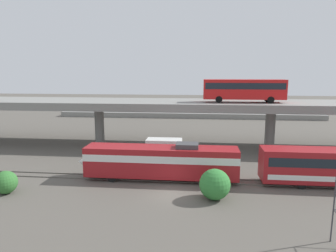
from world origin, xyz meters
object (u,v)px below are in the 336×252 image
at_px(parked_car_3, 121,108).
at_px(parked_car_4, 106,106).
at_px(parked_car_2, 294,108).
at_px(service_truck_east, 171,150).
at_px(parked_car_1, 301,110).
at_px(train_locomotive, 154,160).
at_px(parked_car_5, 224,109).
at_px(parked_car_0, 146,108).
at_px(transit_bus_on_overpass, 244,89).

xyz_separation_m(parked_car_3, parked_car_4, (-5.37, 4.44, -0.00)).
distance_m(parked_car_2, parked_car_3, 46.89).
height_order(service_truck_east, parked_car_1, service_truck_east).
distance_m(parked_car_2, parked_car_4, 52.12).
xyz_separation_m(train_locomotive, parked_car_5, (11.32, 50.32, -0.13)).
bearing_deg(parked_car_2, parked_car_1, -84.42).
xyz_separation_m(parked_car_2, parked_car_5, (-18.87, -2.71, -0.00)).
bearing_deg(parked_car_2, service_truck_east, -122.12).
bearing_deg(service_truck_east, parked_car_0, 104.26).
xyz_separation_m(parked_car_2, parked_car_4, (-52.12, 0.78, -0.00)).
distance_m(service_truck_east, parked_car_1, 51.11).
bearing_deg(parked_car_0, transit_bus_on_overpass, 121.17).
height_order(train_locomotive, parked_car_2, train_locomotive).
distance_m(train_locomotive, service_truck_east, 7.05).
distance_m(parked_car_0, parked_car_3, 6.90).
bearing_deg(train_locomotive, service_truck_east, -100.11).
distance_m(parked_car_1, parked_car_5, 19.35).
relative_size(parked_car_2, parked_car_5, 1.05).
distance_m(parked_car_3, parked_car_5, 27.89).
bearing_deg(train_locomotive, parked_car_0, -79.02).
bearing_deg(parked_car_3, parked_car_2, -175.52).
relative_size(parked_car_1, parked_car_2, 1.01).
bearing_deg(train_locomotive, parked_car_5, -102.67).
bearing_deg(parked_car_5, parked_car_2, 8.18).
relative_size(train_locomotive, parked_car_5, 4.03).
distance_m(parked_car_1, parked_car_2, 4.30).
bearing_deg(transit_bus_on_overpass, train_locomotive, -127.57).
relative_size(train_locomotive, parked_car_0, 3.91).
relative_size(transit_bus_on_overpass, parked_car_1, 2.56).
relative_size(service_truck_east, parked_car_2, 1.47).
height_order(parked_car_1, parked_car_2, same).
bearing_deg(train_locomotive, parked_car_4, -67.83).
xyz_separation_m(service_truck_east, parked_car_5, (10.08, 43.40, 0.43)).
bearing_deg(train_locomotive, parked_car_2, -119.65).
height_order(parked_car_4, parked_car_5, same).
relative_size(parked_car_0, parked_car_3, 1.02).
bearing_deg(parked_car_3, parked_car_0, -176.26).
bearing_deg(parked_car_1, service_truck_east, 54.92).
distance_m(service_truck_east, parked_car_5, 44.56).
height_order(service_truck_east, parked_car_2, service_truck_east).
height_order(parked_car_0, parked_car_2, same).
bearing_deg(parked_car_0, parked_car_4, -18.02).
height_order(train_locomotive, parked_car_4, train_locomotive).
xyz_separation_m(parked_car_0, parked_car_4, (-12.26, 3.99, -0.00)).
xyz_separation_m(service_truck_east, parked_car_4, (-23.16, 46.89, 0.43)).
height_order(train_locomotive, parked_car_1, train_locomotive).
height_order(service_truck_east, parked_car_4, service_truck_east).
relative_size(transit_bus_on_overpass, parked_car_0, 2.64).
height_order(parked_car_1, parked_car_3, same).
height_order(transit_bus_on_overpass, parked_car_4, transit_bus_on_overpass).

